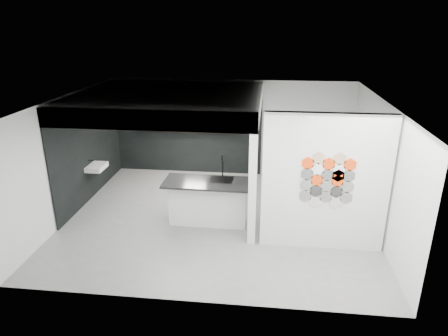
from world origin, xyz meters
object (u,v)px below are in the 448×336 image
utensil_cup (170,128)px  kitchen_island (209,201)px  wall_basin (97,167)px  partition_panel (325,184)px  glass_bowl (236,130)px  kettle (214,129)px  stockpot (155,126)px  glass_vase (236,130)px  bottle_dark (183,128)px

utensil_cup → kitchen_island: bearing=-62.4°
wall_basin → utensil_cup: (1.44, 2.07, 0.52)m
partition_panel → glass_bowl: bearing=118.2°
partition_panel → kitchen_island: 2.70m
kettle → glass_bowl: size_ratio=1.27×
glass_bowl → stockpot: bearing=180.0°
wall_basin → stockpot: 2.36m
glass_vase → utensil_cup: 1.95m
wall_basin → glass_bowl: 4.00m
kitchen_island → bottle_dark: bearing=112.2°
stockpot → glass_vase: (2.39, 0.00, -0.03)m
glass_bowl → glass_vase: bearing=0.0°
kitchen_island → glass_bowl: 3.19m
partition_panel → wall_basin: size_ratio=4.67×
wall_basin → glass_vase: glass_vase is taller
partition_panel → kettle: size_ratio=15.59×
wall_basin → glass_vase: (3.39, 2.07, 0.54)m
utensil_cup → glass_vase: bearing=0.0°
wall_basin → utensil_cup: utensil_cup is taller
partition_panel → wall_basin: bearing=161.8°
partition_panel → utensil_cup: size_ratio=25.89×
glass_bowl → bottle_dark: (-1.54, 0.00, 0.03)m
partition_panel → glass_bowl: 4.39m
glass_vase → kettle: bearing=180.0°
kettle → glass_bowl: (0.63, 0.00, -0.03)m
kettle → utensil_cup: kettle is taller
kettle → glass_vase: bearing=1.0°
bottle_dark → kitchen_island: bearing=-68.6°
stockpot → wall_basin: bearing=-115.9°
kitchen_island → glass_bowl: (0.35, 3.06, 0.84)m
bottle_dark → partition_panel: bearing=-46.9°
partition_panel → wall_basin: partition_panel is taller
wall_basin → bottle_dark: size_ratio=3.70×
partition_panel → glass_bowl: size_ratio=19.85×
wall_basin → kettle: (2.76, 2.07, 0.55)m
wall_basin → kitchen_island: kitchen_island is taller
stockpot → glass_bowl: bearing=0.0°
partition_panel → kettle: 4.72m
wall_basin → glass_bowl: bearing=31.3°
kettle → utensil_cup: size_ratio=1.66×
wall_basin → glass_bowl: size_ratio=4.25×
stockpot → glass_bowl: size_ratio=1.68×
kitchen_island → utensil_cup: kitchen_island is taller
kitchen_island → kettle: 3.19m
wall_basin → glass_bowl: (3.39, 2.07, 0.52)m
kitchen_island → stockpot: kitchen_island is taller
stockpot → utensil_cup: stockpot is taller
glass_bowl → utensil_cup: size_ratio=1.30×
kitchen_island → bottle_dark: (-1.20, 3.06, 0.87)m
kitchen_island → glass_vase: bearing=84.4°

